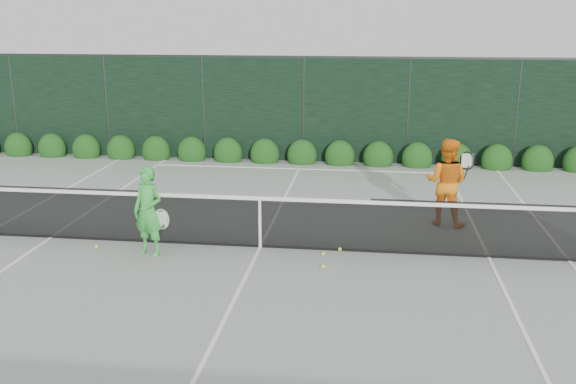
# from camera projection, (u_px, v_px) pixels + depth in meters

# --- Properties ---
(ground) EXTENTS (80.00, 80.00, 0.00)m
(ground) POSITION_uv_depth(u_px,v_px,m) (260.00, 247.00, 11.89)
(ground) COLOR gray
(ground) RESTS_ON ground
(tennis_net) EXTENTS (12.90, 0.10, 1.07)m
(tennis_net) POSITION_uv_depth(u_px,v_px,m) (259.00, 220.00, 11.75)
(tennis_net) COLOR black
(tennis_net) RESTS_ON ground
(player_woman) EXTENTS (0.69, 0.56, 1.61)m
(player_woman) POSITION_uv_depth(u_px,v_px,m) (148.00, 211.00, 11.34)
(player_woman) COLOR green
(player_woman) RESTS_ON ground
(player_man) EXTENTS (1.05, 0.94, 1.79)m
(player_man) POSITION_uv_depth(u_px,v_px,m) (446.00, 182.00, 12.97)
(player_man) COLOR orange
(player_man) RESTS_ON ground
(court_lines) EXTENTS (11.03, 23.83, 0.01)m
(court_lines) POSITION_uv_depth(u_px,v_px,m) (260.00, 247.00, 11.89)
(court_lines) COLOR white
(court_lines) RESTS_ON ground
(windscreen_fence) EXTENTS (32.00, 21.07, 3.06)m
(windscreen_fence) POSITION_uv_depth(u_px,v_px,m) (226.00, 212.00, 8.90)
(windscreen_fence) COLOR black
(windscreen_fence) RESTS_ON ground
(hedge_row) EXTENTS (31.66, 0.65, 0.94)m
(hedge_row) POSITION_uv_depth(u_px,v_px,m) (302.00, 155.00, 18.66)
(hedge_row) COLOR #10350E
(hedge_row) RESTS_ON ground
(tennis_balls) EXTENTS (4.54, 0.96, 0.07)m
(tennis_balls) POSITION_uv_depth(u_px,v_px,m) (269.00, 254.00, 11.47)
(tennis_balls) COLOR #E5F436
(tennis_balls) RESTS_ON ground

